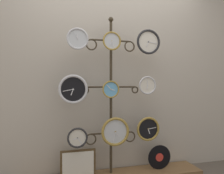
% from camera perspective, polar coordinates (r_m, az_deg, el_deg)
% --- Properties ---
extents(shop_wall, '(4.40, 0.04, 2.80)m').
position_cam_1_polar(shop_wall, '(2.76, -1.13, 6.66)').
color(shop_wall, '#BCB2A3').
rests_on(shop_wall, ground_plane).
extents(display_stand, '(0.70, 0.39, 1.91)m').
position_cam_1_polar(display_stand, '(2.64, -0.28, -10.62)').
color(display_stand, '#382D1E').
rests_on(display_stand, ground_plane).
extents(clock_top_left, '(0.24, 0.04, 0.24)m').
position_cam_1_polar(clock_top_left, '(2.47, -9.00, 12.34)').
color(clock_top_left, silver).
extents(clock_top_center, '(0.21, 0.04, 0.21)m').
position_cam_1_polar(clock_top_center, '(2.53, -0.06, 11.92)').
color(clock_top_center, silver).
extents(clock_top_right, '(0.30, 0.04, 0.30)m').
position_cam_1_polar(clock_top_right, '(2.69, 9.46, 11.53)').
color(clock_top_right, silver).
extents(clock_middle_left, '(0.32, 0.04, 0.32)m').
position_cam_1_polar(clock_middle_left, '(2.41, -10.11, -0.57)').
color(clock_middle_left, black).
extents(clock_middle_center, '(0.20, 0.04, 0.20)m').
position_cam_1_polar(clock_middle_center, '(2.51, -0.33, -0.62)').
color(clock_middle_center, '#60A8DB').
extents(clock_middle_right, '(0.22, 0.04, 0.22)m').
position_cam_1_polar(clock_middle_right, '(2.67, 9.22, 0.43)').
color(clock_middle_right, silver).
extents(clock_bottom_left, '(0.23, 0.04, 0.23)m').
position_cam_1_polar(clock_bottom_left, '(2.49, -9.02, -12.96)').
color(clock_bottom_left, silver).
extents(clock_bottom_center, '(0.33, 0.04, 0.33)m').
position_cam_1_polar(clock_bottom_center, '(2.54, 0.86, -11.57)').
color(clock_bottom_center, silver).
extents(clock_bottom_right, '(0.29, 0.04, 0.29)m').
position_cam_1_polar(clock_bottom_right, '(2.71, 9.41, -10.75)').
color(clock_bottom_right, black).
extents(vinyl_record, '(0.30, 0.01, 0.30)m').
position_cam_1_polar(vinyl_record, '(2.90, 12.29, -17.50)').
color(vinyl_record, black).
rests_on(vinyl_record, low_shelf).
extents(picture_frame, '(0.40, 0.02, 0.32)m').
position_cam_1_polar(picture_frame, '(2.63, -8.83, -19.20)').
color(picture_frame, '#4C381E').
rests_on(picture_frame, low_shelf).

